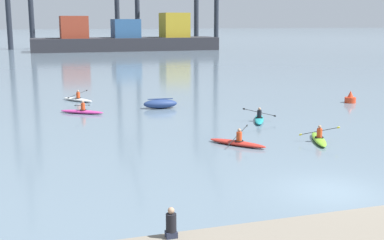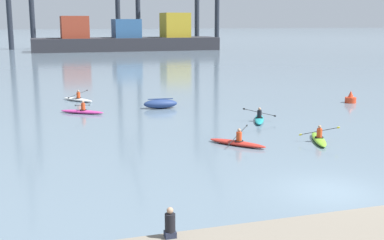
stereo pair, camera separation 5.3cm
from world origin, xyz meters
name	(u,v)px [view 2 (the right image)]	position (x,y,z in m)	size (l,w,h in m)	color
ground_plane	(331,191)	(0.00, 0.00, 0.00)	(800.00, 800.00, 0.00)	slate
container_barge	(127,38)	(9.50, 97.48, 2.72)	(41.43, 9.46, 8.42)	#28282D
capsized_dinghy	(160,104)	(-1.83, 20.70, 0.35)	(2.67, 1.27, 0.76)	navy
channel_buoy	(351,98)	(13.73, 18.60, 0.36)	(0.90, 0.90, 1.00)	red
kayak_teal	(259,119)	(3.28, 13.77, 0.17)	(2.06, 3.33, 0.95)	teal
kayak_red	(237,142)	(-0.69, 8.01, 0.17)	(2.62, 3.01, 1.01)	red
kayak_magenta	(82,111)	(-7.80, 20.23, 0.17)	(3.17, 2.36, 0.95)	#C13384
kayak_lime	(319,139)	(3.99, 7.47, 0.17)	(2.10, 3.38, 0.95)	#7ABC2D
kayak_white	(78,99)	(-7.61, 26.16, 0.17)	(2.54, 3.06, 0.95)	silver
seated_onlooker	(170,224)	(-7.53, -3.54, 1.01)	(0.32, 0.30, 0.90)	#23283D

